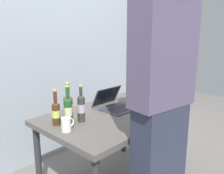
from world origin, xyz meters
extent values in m
cube|color=#56514C|center=(0.00, 0.00, 0.71)|extent=(1.27, 0.85, 0.04)
cylinder|color=#2D2D30|center=(0.58, -0.37, 0.34)|extent=(0.06, 0.06, 0.68)
cylinder|color=#2D2D30|center=(-0.58, 0.37, 0.34)|extent=(0.06, 0.06, 0.68)
cylinder|color=#2D2D30|center=(0.58, 0.37, 0.34)|extent=(0.06, 0.06, 0.68)
cube|color=#383D4C|center=(0.12, 0.04, 0.73)|extent=(0.33, 0.26, 0.01)
cube|color=#232326|center=(0.12, 0.02, 0.74)|extent=(0.27, 0.16, 0.00)
cube|color=#383D4C|center=(0.12, 0.21, 0.83)|extent=(0.33, 0.10, 0.18)
cube|color=black|center=(0.12, 0.21, 0.83)|extent=(0.30, 0.09, 0.16)
cylinder|color=#1E5123|center=(-0.44, 0.09, 0.83)|extent=(0.06, 0.06, 0.20)
cone|color=#1E5123|center=(-0.44, 0.09, 0.94)|extent=(0.06, 0.06, 0.02)
cylinder|color=#1E5123|center=(-0.44, 0.09, 0.99)|extent=(0.03, 0.03, 0.08)
cylinder|color=#BFB74C|center=(-0.44, 0.09, 1.04)|extent=(0.03, 0.03, 0.01)
cylinder|color=beige|center=(-0.44, 0.09, 0.84)|extent=(0.06, 0.06, 0.07)
cylinder|color=#333333|center=(-0.32, 0.07, 0.83)|extent=(0.06, 0.06, 0.20)
cone|color=#333333|center=(-0.32, 0.07, 0.94)|extent=(0.06, 0.06, 0.02)
cylinder|color=#333333|center=(-0.32, 0.07, 0.99)|extent=(0.03, 0.03, 0.07)
cylinder|color=#BFB74C|center=(-0.32, 0.07, 1.03)|extent=(0.03, 0.03, 0.01)
cylinder|color=#AF9CB7|center=(-0.32, 0.07, 0.84)|extent=(0.06, 0.06, 0.07)
cylinder|color=brown|center=(-0.39, 0.16, 0.82)|extent=(0.08, 0.08, 0.19)
cone|color=brown|center=(-0.39, 0.16, 0.93)|extent=(0.08, 0.08, 0.03)
cylinder|color=brown|center=(-0.39, 0.16, 0.99)|extent=(0.03, 0.03, 0.09)
cylinder|color=#BFB74C|center=(-0.39, 0.16, 1.04)|extent=(0.04, 0.04, 0.01)
cylinder|color=#D8A189|center=(-0.39, 0.16, 0.83)|extent=(0.08, 0.08, 0.07)
cylinder|color=#472B14|center=(-0.51, 0.15, 0.81)|extent=(0.06, 0.06, 0.17)
cone|color=#472B14|center=(-0.51, 0.15, 0.91)|extent=(0.06, 0.06, 0.02)
cylinder|color=#472B14|center=(-0.51, 0.15, 0.96)|extent=(0.03, 0.03, 0.09)
cylinder|color=#BFB74C|center=(-0.51, 0.15, 1.01)|extent=(0.03, 0.03, 0.01)
cylinder|color=#C8D059|center=(-0.51, 0.15, 0.82)|extent=(0.06, 0.06, 0.06)
cube|color=#2D3347|center=(-0.17, -0.58, 0.49)|extent=(0.40, 0.25, 0.97)
cube|color=#594C6B|center=(-0.17, -0.58, 1.31)|extent=(0.47, 0.27, 0.68)
cylinder|color=white|center=(-0.53, -0.01, 0.78)|extent=(0.07, 0.07, 0.10)
torus|color=white|center=(-0.49, -0.01, 0.79)|extent=(0.07, 0.01, 0.07)
cube|color=#99A3AD|center=(0.00, 0.97, 1.30)|extent=(6.00, 0.10, 2.60)
camera|label=1|loc=(-1.50, -1.38, 1.45)|focal=38.10mm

